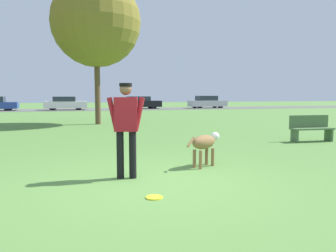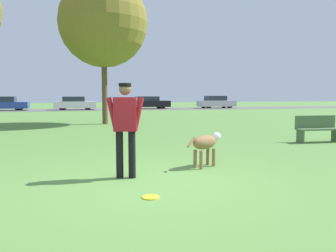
{
  "view_description": "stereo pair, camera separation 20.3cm",
  "coord_description": "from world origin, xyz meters",
  "px_view_note": "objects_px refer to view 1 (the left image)",
  "views": [
    {
      "loc": [
        -1.29,
        -5.31,
        1.5
      ],
      "look_at": [
        0.48,
        0.69,
        0.9
      ],
      "focal_mm": 35.0,
      "sensor_mm": 36.0,
      "label": 1
    },
    {
      "loc": [
        -1.09,
        -5.36,
        1.5
      ],
      "look_at": [
        0.48,
        0.69,
        0.9
      ],
      "focal_mm": 35.0,
      "sensor_mm": 36.0,
      "label": 2
    }
  ],
  "objects_px": {
    "parked_car_white": "(66,103)",
    "parked_car_silver": "(207,102)",
    "frisbee": "(154,197)",
    "person": "(126,122)",
    "park_bench": "(311,127)",
    "dog": "(205,143)",
    "tree_mid_center": "(96,22)",
    "parked_car_black": "(139,103)"
  },
  "relations": [
    {
      "from": "parked_car_white",
      "to": "person",
      "type": "bearing_deg",
      "value": -84.73
    },
    {
      "from": "person",
      "to": "parked_car_white",
      "type": "relative_size",
      "value": 0.41
    },
    {
      "from": "dog",
      "to": "park_bench",
      "type": "height_order",
      "value": "park_bench"
    },
    {
      "from": "parked_car_black",
      "to": "park_bench",
      "type": "height_order",
      "value": "parked_car_black"
    },
    {
      "from": "person",
      "to": "parked_car_white",
      "type": "distance_m",
      "value": 28.25
    },
    {
      "from": "parked_car_white",
      "to": "parked_car_black",
      "type": "xyz_separation_m",
      "value": [
        7.57,
        0.69,
        0.01
      ]
    },
    {
      "from": "person",
      "to": "dog",
      "type": "distance_m",
      "value": 1.88
    },
    {
      "from": "dog",
      "to": "person",
      "type": "bearing_deg",
      "value": 166.35
    },
    {
      "from": "parked_car_white",
      "to": "parked_car_silver",
      "type": "xyz_separation_m",
      "value": [
        15.41,
        0.6,
        0.02
      ]
    },
    {
      "from": "person",
      "to": "parked_car_silver",
      "type": "height_order",
      "value": "person"
    },
    {
      "from": "frisbee",
      "to": "tree_mid_center",
      "type": "xyz_separation_m",
      "value": [
        0.16,
        12.55,
        5.09
      ]
    },
    {
      "from": "person",
      "to": "park_bench",
      "type": "distance_m",
      "value": 7.15
    },
    {
      "from": "person",
      "to": "parked_car_silver",
      "type": "bearing_deg",
      "value": 78.96
    },
    {
      "from": "dog",
      "to": "tree_mid_center",
      "type": "xyz_separation_m",
      "value": [
        -1.37,
        10.8,
        4.61
      ]
    },
    {
      "from": "frisbee",
      "to": "park_bench",
      "type": "relative_size",
      "value": 0.18
    },
    {
      "from": "person",
      "to": "tree_mid_center",
      "type": "bearing_deg",
      "value": 102.9
    },
    {
      "from": "parked_car_white",
      "to": "parked_car_silver",
      "type": "relative_size",
      "value": 0.96
    },
    {
      "from": "dog",
      "to": "parked_car_white",
      "type": "distance_m",
      "value": 27.89
    },
    {
      "from": "tree_mid_center",
      "to": "parked_car_silver",
      "type": "height_order",
      "value": "tree_mid_center"
    },
    {
      "from": "parked_car_silver",
      "to": "tree_mid_center",
      "type": "bearing_deg",
      "value": -129.84
    },
    {
      "from": "parked_car_black",
      "to": "park_bench",
      "type": "distance_m",
      "value": 25.9
    },
    {
      "from": "frisbee",
      "to": "parked_car_white",
      "type": "height_order",
      "value": "parked_car_white"
    },
    {
      "from": "person",
      "to": "parked_car_black",
      "type": "xyz_separation_m",
      "value": [
        6.07,
        28.9,
        -0.35
      ]
    },
    {
      "from": "dog",
      "to": "parked_car_black",
      "type": "relative_size",
      "value": 0.21
    },
    {
      "from": "frisbee",
      "to": "parked_car_silver",
      "type": "xyz_separation_m",
      "value": [
        13.71,
        30.06,
        0.67
      ]
    },
    {
      "from": "park_bench",
      "to": "dog",
      "type": "bearing_deg",
      "value": -148.06
    },
    {
      "from": "parked_car_white",
      "to": "parked_car_silver",
      "type": "height_order",
      "value": "parked_car_silver"
    },
    {
      "from": "parked_car_black",
      "to": "person",
      "type": "bearing_deg",
      "value": -103.65
    },
    {
      "from": "parked_car_silver",
      "to": "parked_car_black",
      "type": "bearing_deg",
      "value": 177.25
    },
    {
      "from": "tree_mid_center",
      "to": "parked_car_black",
      "type": "height_order",
      "value": "tree_mid_center"
    },
    {
      "from": "parked_car_white",
      "to": "parked_car_silver",
      "type": "bearing_deg",
      "value": 4.45
    },
    {
      "from": "frisbee",
      "to": "parked_car_white",
      "type": "distance_m",
      "value": 29.51
    },
    {
      "from": "parked_car_white",
      "to": "parked_car_black",
      "type": "distance_m",
      "value": 7.6
    },
    {
      "from": "dog",
      "to": "parked_car_silver",
      "type": "height_order",
      "value": "parked_car_silver"
    },
    {
      "from": "park_bench",
      "to": "person",
      "type": "bearing_deg",
      "value": -150.97
    },
    {
      "from": "tree_mid_center",
      "to": "parked_car_white",
      "type": "xyz_separation_m",
      "value": [
        -1.86,
        16.9,
        -4.45
      ]
    },
    {
      "from": "frisbee",
      "to": "parked_car_black",
      "type": "bearing_deg",
      "value": 78.98
    },
    {
      "from": "frisbee",
      "to": "parked_car_white",
      "type": "bearing_deg",
      "value": 93.3
    },
    {
      "from": "person",
      "to": "park_bench",
      "type": "height_order",
      "value": "person"
    },
    {
      "from": "tree_mid_center",
      "to": "parked_car_silver",
      "type": "xyz_separation_m",
      "value": [
        13.55,
        17.5,
        -4.43
      ]
    },
    {
      "from": "tree_mid_center",
      "to": "person",
      "type": "bearing_deg",
      "value": -91.83
    },
    {
      "from": "parked_car_white",
      "to": "park_bench",
      "type": "xyz_separation_m",
      "value": [
        7.96,
        -25.21,
        -0.21
      ]
    }
  ]
}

